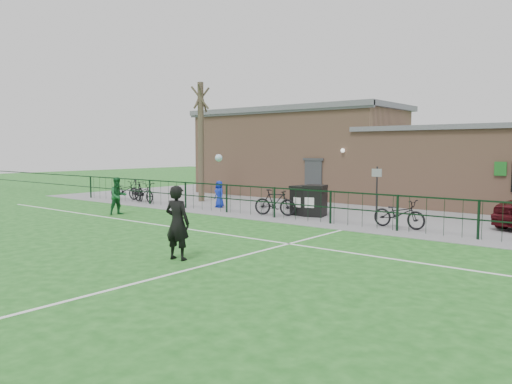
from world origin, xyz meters
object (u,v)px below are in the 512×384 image
Objects in this scene: sign_post at (377,193)px; bicycle_c at (144,192)px; bare_tree at (201,142)px; wheelie_bin_left at (315,202)px; ball_ground at (180,207)px; outfield_player at (118,196)px; bicycle_e at (399,214)px; spectator_child at (219,194)px; bicycle_a at (125,190)px; wheelie_bin_right at (303,201)px; bicycle_b at (137,190)px; bicycle_d at (275,202)px.

sign_post is 1.07× the size of bicycle_c.
bare_tree is at bearing -30.16° from bicycle_c.
wheelie_bin_left is 6.32m from ball_ground.
sign_post is 10.32m from outfield_player.
bicycle_c is 3.43m from ball_ground.
bicycle_c is 1.01× the size of bicycle_e.
bicycle_e is 8.77m from spectator_child.
bare_tree is 7.99m from wheelie_bin_left.
bicycle_a is at bearing -153.57° from bare_tree.
sign_post is (2.81, 0.80, 0.45)m from wheelie_bin_right.
wheelie_bin_right is at bearing 167.25° from wheelie_bin_left.
spectator_child is at bearing -69.61° from bicycle_c.
bicycle_c is (1.91, -0.27, -0.00)m from bicycle_a.
spectator_child reaches higher than wheelie_bin_right.
bicycle_a reaches higher than ball_ground.
bicycle_a is at bearing 93.18° from bicycle_c.
bicycle_b is (-9.67, -0.73, -0.02)m from wheelie_bin_right.
bicycle_c is at bearing -131.24° from bare_tree.
bare_tree is at bearing -34.60° from bicycle_b.
wheelie_bin_left is 0.61× the size of bicycle_c.
bicycle_c is (0.82, -0.24, -0.04)m from bicycle_b.
bicycle_c is 13.22m from bicycle_e.
outfield_player is at bearing 113.49° from bicycle_e.
sign_post reaches higher than outfield_player.
bicycle_e is at bearing -44.93° from sign_post.
bicycle_c is at bearing 94.50° from bicycle_e.
bicycle_d is at bearing -102.18° from bicycle_a.
bicycle_c is at bearing 168.64° from ball_ground.
wheelie_bin_left is 10.27m from bicycle_b.
bicycle_b is 8.87m from bicycle_d.
sign_post is at bearing 16.32° from ball_ground.
bicycle_b is at bearing 93.48° from bicycle_e.
wheelie_bin_left is 0.65× the size of bicycle_b.
bicycle_b reaches higher than bicycle_e.
bicycle_a is at bearing -160.60° from spectator_child.
bicycle_b is at bearing -103.10° from bicycle_a.
bare_tree is at bearing 175.97° from wheelie_bin_right.
bicycle_a is 1.55× the size of spectator_child.
ball_ground is (-1.12, -1.40, -0.52)m from spectator_child.
wheelie_bin_right is at bearing -62.41° from bicycle_d.
bicycle_d is at bearing -77.84° from bicycle_c.
bicycle_c is (-1.89, -2.15, -2.49)m from bare_tree.
bicycle_d reaches higher than bicycle_e.
wheelie_bin_left is 4.97m from spectator_child.
bicycle_a reaches higher than bicycle_c.
sign_post is 11.80m from bicycle_c.
wheelie_bin_left is 2.41m from sign_post.
outfield_player is at bearing -160.99° from wheelie_bin_left.
sign_post reaches higher than wheelie_bin_left.
spectator_child is (6.37, 0.47, 0.11)m from bicycle_a.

